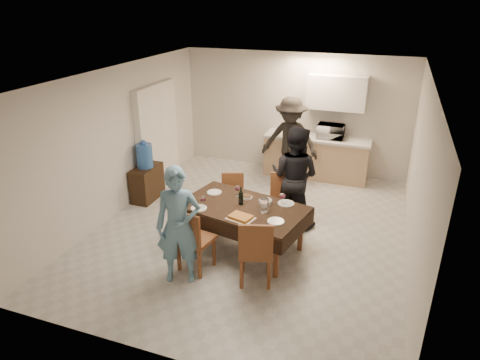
# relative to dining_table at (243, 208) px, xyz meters

# --- Properties ---
(floor) EXTENTS (5.00, 6.00, 0.02)m
(floor) POSITION_rel_dining_table_xyz_m (-0.06, 0.59, -0.70)
(floor) COLOR #B2B3AE
(floor) RESTS_ON ground
(ceiling) EXTENTS (5.00, 6.00, 0.02)m
(ceiling) POSITION_rel_dining_table_xyz_m (-0.06, 0.59, 1.90)
(ceiling) COLOR white
(ceiling) RESTS_ON wall_back
(wall_back) EXTENTS (5.00, 0.02, 2.60)m
(wall_back) POSITION_rel_dining_table_xyz_m (-0.06, 3.59, 0.60)
(wall_back) COLOR beige
(wall_back) RESTS_ON floor
(wall_front) EXTENTS (5.00, 0.02, 2.60)m
(wall_front) POSITION_rel_dining_table_xyz_m (-0.06, -2.41, 0.60)
(wall_front) COLOR beige
(wall_front) RESTS_ON floor
(wall_left) EXTENTS (0.02, 6.00, 2.60)m
(wall_left) POSITION_rel_dining_table_xyz_m (-2.56, 0.59, 0.60)
(wall_left) COLOR beige
(wall_left) RESTS_ON floor
(wall_right) EXTENTS (0.02, 6.00, 2.60)m
(wall_right) POSITION_rel_dining_table_xyz_m (2.44, 0.59, 0.60)
(wall_right) COLOR beige
(wall_right) RESTS_ON floor
(stub_partition) EXTENTS (0.15, 1.40, 2.10)m
(stub_partition) POSITION_rel_dining_table_xyz_m (-2.48, 1.79, 0.35)
(stub_partition) COLOR silver
(stub_partition) RESTS_ON floor
(kitchen_base_cabinet) EXTENTS (2.20, 0.60, 0.86)m
(kitchen_base_cabinet) POSITION_rel_dining_table_xyz_m (0.54, 3.27, -0.27)
(kitchen_base_cabinet) COLOR tan
(kitchen_base_cabinet) RESTS_ON floor
(kitchen_worktop) EXTENTS (2.24, 0.64, 0.05)m
(kitchen_worktop) POSITION_rel_dining_table_xyz_m (0.54, 3.27, 0.19)
(kitchen_worktop) COLOR beige
(kitchen_worktop) RESTS_ON kitchen_base_cabinet
(upper_cabinet) EXTENTS (1.20, 0.34, 0.70)m
(upper_cabinet) POSITION_rel_dining_table_xyz_m (0.84, 3.41, 1.15)
(upper_cabinet) COLOR silver
(upper_cabinet) RESTS_ON wall_back
(dining_table) EXTENTS (2.07, 1.47, 0.73)m
(dining_table) POSITION_rel_dining_table_xyz_m (0.00, 0.00, 0.00)
(dining_table) COLOR black
(dining_table) RESTS_ON floor
(chair_near_left) EXTENTS (0.53, 0.53, 0.54)m
(chair_near_left) POSITION_rel_dining_table_xyz_m (-0.45, -0.84, -0.09)
(chair_near_left) COLOR brown
(chair_near_left) RESTS_ON floor
(chair_near_right) EXTENTS (0.57, 0.58, 0.54)m
(chair_near_right) POSITION_rel_dining_table_xyz_m (0.45, -0.85, -0.08)
(chair_near_right) COLOR brown
(chair_near_right) RESTS_ON floor
(chair_far_left) EXTENTS (0.50, 0.51, 0.46)m
(chair_far_left) POSITION_rel_dining_table_xyz_m (-0.45, 0.67, -0.18)
(chair_far_left) COLOR brown
(chair_far_left) RESTS_ON floor
(chair_far_right) EXTENTS (0.55, 0.55, 0.53)m
(chair_far_right) POSITION_rel_dining_table_xyz_m (0.45, 0.66, -0.10)
(chair_far_right) COLOR brown
(chair_far_right) RESTS_ON floor
(console) EXTENTS (0.36, 0.72, 0.67)m
(console) POSITION_rel_dining_table_xyz_m (-2.34, 1.04, -0.37)
(console) COLOR black
(console) RESTS_ON floor
(water_jug) EXTENTS (0.30, 0.30, 0.46)m
(water_jug) POSITION_rel_dining_table_xyz_m (-2.34, 1.04, 0.20)
(water_jug) COLOR #3871C9
(water_jug) RESTS_ON console
(wine_bottle) EXTENTS (0.07, 0.07, 0.29)m
(wine_bottle) POSITION_rel_dining_table_xyz_m (-0.05, 0.05, 0.18)
(wine_bottle) COLOR black
(wine_bottle) RESTS_ON dining_table
(water_pitcher) EXTENTS (0.13, 0.13, 0.21)m
(water_pitcher) POSITION_rel_dining_table_xyz_m (0.35, -0.05, 0.14)
(water_pitcher) COLOR white
(water_pitcher) RESTS_ON dining_table
(savoury_tart) EXTENTS (0.43, 0.36, 0.05)m
(savoury_tart) POSITION_rel_dining_table_xyz_m (0.10, -0.38, 0.06)
(savoury_tart) COLOR #BA7B36
(savoury_tart) RESTS_ON dining_table
(salad_bowl) EXTENTS (0.19, 0.19, 0.08)m
(salad_bowl) POSITION_rel_dining_table_xyz_m (0.30, 0.18, 0.07)
(salad_bowl) COLOR silver
(salad_bowl) RESTS_ON dining_table
(mushroom_dish) EXTENTS (0.20, 0.20, 0.03)m
(mushroom_dish) POSITION_rel_dining_table_xyz_m (-0.05, 0.28, 0.05)
(mushroom_dish) COLOR silver
(mushroom_dish) RESTS_ON dining_table
(wine_glass_a) EXTENTS (0.09, 0.09, 0.19)m
(wine_glass_a) POSITION_rel_dining_table_xyz_m (-0.55, -0.25, 0.13)
(wine_glass_a) COLOR white
(wine_glass_a) RESTS_ON dining_table
(wine_glass_b) EXTENTS (0.09, 0.09, 0.20)m
(wine_glass_b) POSITION_rel_dining_table_xyz_m (0.55, 0.25, 0.13)
(wine_glass_b) COLOR white
(wine_glass_b) RESTS_ON dining_table
(wine_glass_c) EXTENTS (0.09, 0.09, 0.20)m
(wine_glass_c) POSITION_rel_dining_table_xyz_m (-0.20, 0.30, 0.13)
(wine_glass_c) COLOR white
(wine_glass_c) RESTS_ON dining_table
(plate_near_left) EXTENTS (0.24, 0.24, 0.01)m
(plate_near_left) POSITION_rel_dining_table_xyz_m (-0.60, -0.30, 0.04)
(plate_near_left) COLOR silver
(plate_near_left) RESTS_ON dining_table
(plate_near_right) EXTENTS (0.24, 0.24, 0.01)m
(plate_near_right) POSITION_rel_dining_table_xyz_m (0.60, -0.30, 0.04)
(plate_near_right) COLOR silver
(plate_near_right) RESTS_ON dining_table
(plate_far_left) EXTENTS (0.24, 0.24, 0.01)m
(plate_far_left) POSITION_rel_dining_table_xyz_m (-0.60, 0.30, 0.04)
(plate_far_left) COLOR silver
(plate_far_left) RESTS_ON dining_table
(plate_far_right) EXTENTS (0.26, 0.26, 0.01)m
(plate_far_right) POSITION_rel_dining_table_xyz_m (0.60, 0.30, 0.04)
(plate_far_right) COLOR silver
(plate_far_right) RESTS_ON dining_table
(microwave) EXTENTS (0.54, 0.37, 0.30)m
(microwave) POSITION_rel_dining_table_xyz_m (0.81, 3.27, 0.36)
(microwave) COLOR silver
(microwave) RESTS_ON kitchen_worktop
(person_near) EXTENTS (0.72, 0.60, 1.69)m
(person_near) POSITION_rel_dining_table_xyz_m (-0.55, -1.05, 0.14)
(person_near) COLOR #5C8BA9
(person_near) RESTS_ON floor
(person_far) EXTENTS (0.97, 0.81, 1.76)m
(person_far) POSITION_rel_dining_table_xyz_m (0.55, 1.05, 0.18)
(person_far) COLOR black
(person_far) RESTS_ON floor
(person_kitchen) EXTENTS (1.18, 0.68, 1.82)m
(person_kitchen) POSITION_rel_dining_table_xyz_m (0.05, 2.82, 0.21)
(person_kitchen) COLOR black
(person_kitchen) RESTS_ON floor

